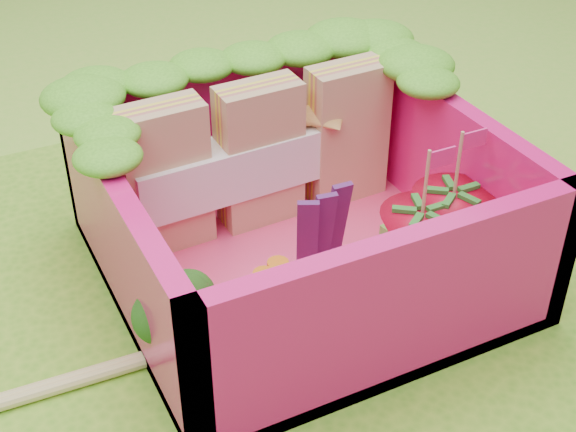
# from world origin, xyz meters

# --- Properties ---
(ground) EXTENTS (14.00, 14.00, 0.00)m
(ground) POSITION_xyz_m (0.00, 0.00, 0.00)
(ground) COLOR #85CC39
(ground) RESTS_ON ground
(placemat) EXTENTS (2.60, 2.60, 0.03)m
(placemat) POSITION_xyz_m (0.00, 0.00, 0.01)
(placemat) COLOR #64AA26
(placemat) RESTS_ON ground
(bento_floor) EXTENTS (1.30, 1.30, 0.05)m
(bento_floor) POSITION_xyz_m (0.08, -0.03, 0.06)
(bento_floor) COLOR #F83F76
(bento_floor) RESTS_ON placemat
(bento_box) EXTENTS (1.30, 1.30, 0.55)m
(bento_box) POSITION_xyz_m (0.08, -0.03, 0.31)
(bento_box) COLOR #EC1372
(bento_box) RESTS_ON placemat
(lettuce_ruffle) EXTENTS (1.43, 0.77, 0.11)m
(lettuce_ruffle) POSITION_xyz_m (0.08, 0.42, 0.64)
(lettuce_ruffle) COLOR #3E961B
(lettuce_ruffle) RESTS_ON bento_box
(sandwich_stack) EXTENTS (1.06, 0.21, 0.55)m
(sandwich_stack) POSITION_xyz_m (0.08, 0.28, 0.35)
(sandwich_stack) COLOR tan
(sandwich_stack) RESTS_ON bento_floor
(broccoli) EXTENTS (0.31, 0.31, 0.26)m
(broccoli) POSITION_xyz_m (-0.44, -0.28, 0.26)
(broccoli) COLOR #6FA14E
(broccoli) RESTS_ON bento_floor
(carrot_sticks) EXTENTS (0.14, 0.12, 0.25)m
(carrot_sticks) POSITION_xyz_m (-0.16, -0.30, 0.20)
(carrot_sticks) COLOR orange
(carrot_sticks) RESTS_ON bento_floor
(purple_wedges) EXTENTS (0.20, 0.08, 0.38)m
(purple_wedges) POSITION_xyz_m (0.10, -0.16, 0.27)
(purple_wedges) COLOR #4A1855
(purple_wedges) RESTS_ON bento_floor
(strawberry_left) EXTENTS (0.28, 0.28, 0.52)m
(strawberry_left) POSITION_xyz_m (0.39, -0.32, 0.23)
(strawberry_left) COLOR red
(strawberry_left) RESTS_ON bento_floor
(strawberry_right) EXTENTS (0.29, 0.29, 0.53)m
(strawberry_right) POSITION_xyz_m (0.55, -0.28, 0.23)
(strawberry_right) COLOR red
(strawberry_right) RESTS_ON bento_floor
(snap_peas) EXTENTS (0.67, 0.54, 0.05)m
(snap_peas) POSITION_xyz_m (0.46, -0.25, 0.11)
(snap_peas) COLOR #5BBF3C
(snap_peas) RESTS_ON bento_floor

